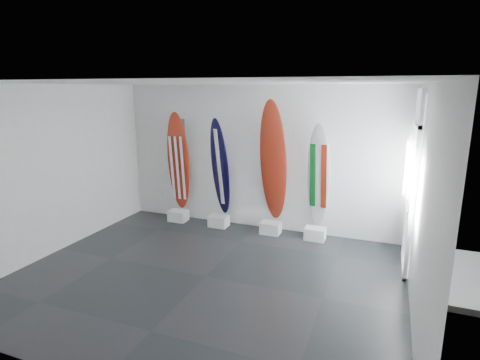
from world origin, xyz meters
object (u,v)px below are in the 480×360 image
at_px(surfboard_swiss, 273,162).
at_px(surfboard_italy, 319,176).
at_px(surfboard_usa, 179,162).
at_px(surfboard_navy, 220,167).

relative_size(surfboard_swiss, surfboard_italy, 1.22).
relative_size(surfboard_usa, surfboard_italy, 1.07).
height_order(surfboard_usa, surfboard_italy, surfboard_usa).
bearing_deg(surfboard_italy, surfboard_navy, -167.98).
bearing_deg(surfboard_italy, surfboard_swiss, -167.98).
bearing_deg(surfboard_swiss, surfboard_usa, -174.01).
xyz_separation_m(surfboard_usa, surfboard_navy, (1.00, 0.00, -0.05)).
distance_m(surfboard_usa, surfboard_italy, 3.09).
xyz_separation_m(surfboard_navy, surfboard_italy, (2.09, 0.00, -0.02)).
height_order(surfboard_navy, surfboard_swiss, surfboard_swiss).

